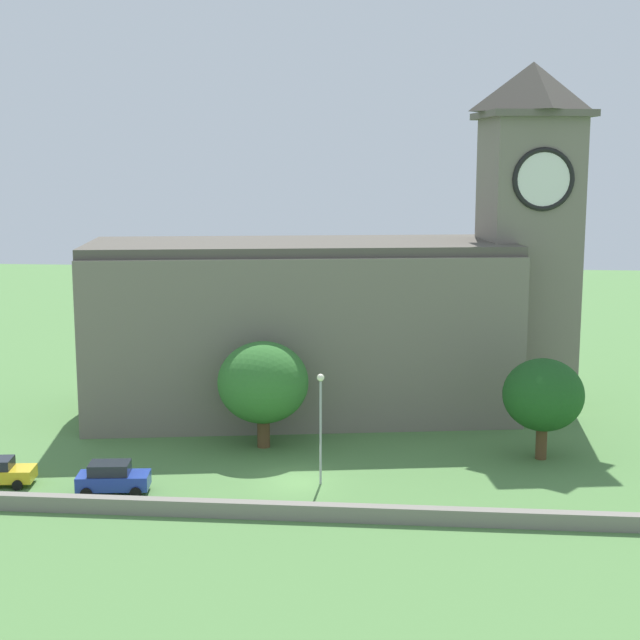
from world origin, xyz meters
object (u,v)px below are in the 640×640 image
Objects in this scene: car_blue at (113,478)px; tree_churchyard at (543,395)px; church at (343,311)px; streetlamp_west_mid at (321,411)px; tree_riverside_east at (263,383)px.

tree_churchyard is at bearing 18.88° from car_blue.
tree_churchyard is at bearing -38.28° from church.
streetlamp_west_mid is at bearing -90.65° from church.
church reaches higher than tree_churchyard.
tree_churchyard is at bearing -2.73° from tree_riverside_east.
church is at bearing 141.72° from tree_churchyard.
church is 5.64× the size of streetlamp_west_mid.
streetlamp_west_mid is 8.34m from tree_riverside_east.
tree_riverside_east reaches higher than tree_churchyard.
church is at bearing 58.26° from car_blue.
church is 17.72m from tree_churchyard.
tree_riverside_east reaches higher than streetlamp_west_mid.
church is 17.21m from streetlamp_west_mid.
tree_riverside_east is at bearing 122.73° from streetlamp_west_mid.
car_blue is 0.65× the size of tree_churchyard.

